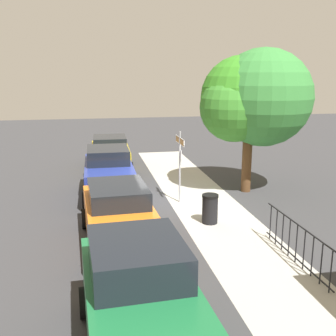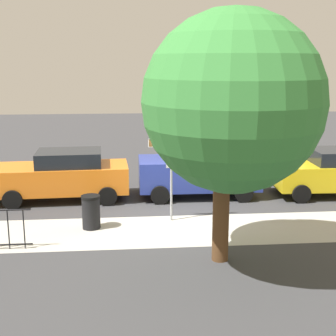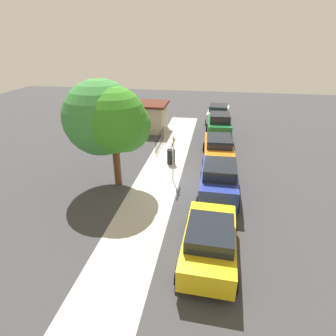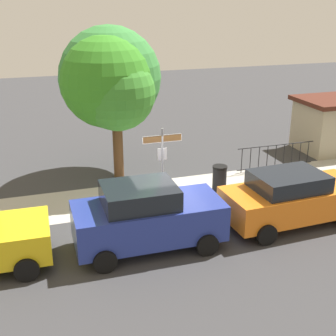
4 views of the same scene
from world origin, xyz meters
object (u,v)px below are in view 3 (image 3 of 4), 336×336
object	(u,v)px
car_orange	(218,148)
car_white	(218,113)
shade_tree	(109,120)
utility_shed	(152,116)
car_blue	(219,179)
trash_bin	(171,157)
car_yellow	(210,241)
car_green	(219,126)
street_sign	(173,151)

from	to	relation	value
car_orange	car_white	xyz separation A→B (m)	(9.60, 0.07, -0.01)
shade_tree	utility_shed	distance (m)	10.71
car_blue	car_white	distance (m)	14.40
car_white	trash_bin	xyz separation A→B (m)	(-10.74, 3.00, -0.38)
car_white	shade_tree	bearing A→B (deg)	161.66
shade_tree	trash_bin	distance (m)	5.50
car_yellow	trash_bin	xyz separation A→B (m)	(8.45, 2.83, -0.36)
car_orange	utility_shed	xyz separation A→B (m)	(5.81, 5.97, 0.38)
car_yellow	car_white	bearing A→B (deg)	1.11
car_green	car_white	distance (m)	4.80
car_orange	car_green	bearing A→B (deg)	-2.60
car_orange	car_green	distance (m)	4.81
car_orange	car_white	distance (m)	9.60
utility_shed	car_blue	bearing A→B (deg)	-150.37
car_white	utility_shed	distance (m)	7.02
car_blue	car_green	bearing A→B (deg)	0.92
car_yellow	car_green	size ratio (longest dim) A/B	1.01
shade_tree	car_green	xyz separation A→B (m)	(9.40, -5.77, -2.79)
street_sign	utility_shed	world-z (taller)	street_sign
car_yellow	car_orange	world-z (taller)	car_orange
shade_tree	car_yellow	bearing A→B (deg)	-132.16
car_blue	car_green	xyz separation A→B (m)	(9.60, 0.06, 0.05)
car_yellow	car_orange	bearing A→B (deg)	0.16
car_green	car_white	xyz separation A→B (m)	(4.79, 0.07, -0.15)
street_sign	car_white	xyz separation A→B (m)	(13.12, -2.50, -1.02)
car_blue	car_green	distance (m)	9.60
street_sign	car_blue	distance (m)	3.07
car_blue	car_white	xyz separation A→B (m)	(14.40, 0.13, -0.10)
car_yellow	car_blue	xyz separation A→B (m)	(4.80, -0.31, 0.12)
shade_tree	car_yellow	xyz separation A→B (m)	(-5.01, -5.53, -2.96)
shade_tree	car_white	world-z (taller)	shade_tree
street_sign	car_yellow	bearing A→B (deg)	-159.05
car_green	shade_tree	bearing A→B (deg)	145.75
street_sign	car_blue	bearing A→B (deg)	-115.86
street_sign	car_green	xyz separation A→B (m)	(8.33, -2.57, -0.87)
car_green	utility_shed	size ratio (longest dim) A/B	1.32
car_blue	car_orange	size ratio (longest dim) A/B	0.92
car_orange	car_green	size ratio (longest dim) A/B	1.11
car_blue	trash_bin	xyz separation A→B (m)	(3.65, 3.13, -0.48)
trash_bin	car_white	bearing A→B (deg)	-15.59
car_blue	utility_shed	size ratio (longest dim) A/B	1.35
car_white	utility_shed	world-z (taller)	utility_shed
shade_tree	car_yellow	distance (m)	8.03
car_blue	trash_bin	distance (m)	4.84
shade_tree	trash_bin	size ratio (longest dim) A/B	6.00
trash_bin	car_green	bearing A→B (deg)	-27.30
street_sign	shade_tree	distance (m)	3.89
shade_tree	car_yellow	size ratio (longest dim) A/B	1.40
car_white	trash_bin	bearing A→B (deg)	167.96
car_green	utility_shed	world-z (taller)	utility_shed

